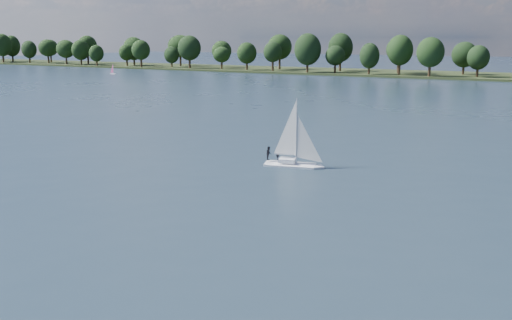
% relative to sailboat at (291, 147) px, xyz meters
% --- Properties ---
extents(ground, '(700.00, 700.00, 0.00)m').
position_rel_sailboat_xyz_m(ground, '(-3.20, 52.13, -2.23)').
color(ground, '#233342').
rests_on(ground, ground).
extents(far_shore, '(660.00, 40.00, 1.50)m').
position_rel_sailboat_xyz_m(far_shore, '(-3.20, 164.13, -2.23)').
color(far_shore, black).
rests_on(far_shore, ground).
extents(sailboat, '(6.28, 2.96, 7.98)m').
position_rel_sailboat_xyz_m(sailboat, '(0.00, 0.00, 0.00)').
color(sailboat, white).
rests_on(sailboat, ground).
extents(dinghy_pink, '(2.68, 1.08, 4.27)m').
position_rel_sailboat_xyz_m(dinghy_pink, '(-131.35, 112.79, -1.22)').
color(dinghy_pink, white).
rests_on(dinghy_pink, ground).
extents(pontoon, '(4.12, 2.25, 0.50)m').
position_rel_sailboat_xyz_m(pontoon, '(-169.15, 147.87, -2.23)').
color(pontoon, '#55585A').
rests_on(pontoon, ground).
extents(treeline, '(562.98, 74.28, 17.30)m').
position_rel_sailboat_xyz_m(treeline, '(-13.16, 160.84, 5.91)').
color(treeline, black).
rests_on(treeline, ground).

